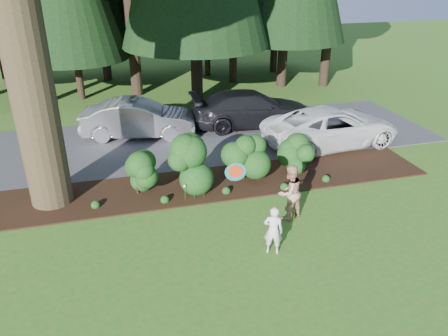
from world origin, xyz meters
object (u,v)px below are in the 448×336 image
(child, at_px, (273,230))
(frisbee, at_px, (235,172))
(car_white_suv, at_px, (332,127))
(car_silver_wagon, at_px, (139,119))
(adult, at_px, (289,192))
(car_dark_suv, at_px, (251,109))

(child, relative_size, frisbee, 2.47)
(car_white_suv, relative_size, frisbee, 10.30)
(child, bearing_deg, car_white_suv, -105.05)
(car_silver_wagon, bearing_deg, child, -152.49)
(car_white_suv, height_order, child, car_white_suv)
(adult, height_order, frisbee, frisbee)
(car_silver_wagon, xyz_separation_m, car_dark_suv, (5.02, 0.05, 0.01))
(car_white_suv, distance_m, car_dark_suv, 3.86)
(car_silver_wagon, bearing_deg, frisbee, -158.32)
(car_silver_wagon, relative_size, car_dark_suv, 0.87)
(adult, relative_size, frisbee, 3.09)
(car_silver_wagon, bearing_deg, car_dark_suv, -77.42)
(car_white_suv, distance_m, frisbee, 8.63)
(adult, bearing_deg, frisbee, 14.12)
(car_white_suv, xyz_separation_m, adult, (-3.81, -4.73, 0.03))
(adult, bearing_deg, child, 34.22)
(car_silver_wagon, distance_m, car_white_suv, 7.99)
(car_white_suv, bearing_deg, car_dark_suv, 31.70)
(adult, xyz_separation_m, frisbee, (-2.04, -1.40, 1.57))
(car_silver_wagon, height_order, child, car_silver_wagon)
(car_silver_wagon, relative_size, adult, 2.85)
(car_dark_suv, xyz_separation_m, adult, (-1.42, -7.76, 0.01))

